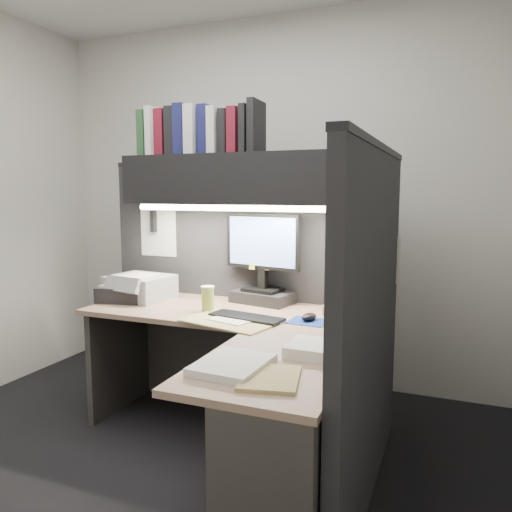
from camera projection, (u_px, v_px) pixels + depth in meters
name	position (u px, v px, depth m)	size (l,w,h in m)	color
floor	(167.00, 471.00, 2.56)	(3.50, 3.50, 0.00)	black
wall_back	(270.00, 202.00, 3.77)	(3.50, 0.04, 2.70)	silver
partition_back	(244.00, 287.00, 3.30)	(1.90, 0.06, 1.60)	black
partition_right	(370.00, 330.00, 2.26)	(0.06, 1.50, 1.60)	black
desk	(243.00, 402.00, 2.34)	(1.70, 1.53, 0.73)	#967860
overhead_shelf	(246.00, 179.00, 3.01)	(1.55, 0.34, 0.30)	black
task_light_tube	(237.00, 208.00, 2.91)	(0.04, 0.04, 1.32)	white
monitor	(263.00, 268.00, 3.11)	(0.52, 0.30, 0.56)	black
keyboard	(246.00, 317.00, 2.73)	(0.42, 0.14, 0.02)	black
mousepad	(308.00, 321.00, 2.68)	(0.20, 0.18, 0.00)	navy
mouse	(309.00, 317.00, 2.69)	(0.07, 0.11, 0.04)	black
telephone	(348.00, 305.00, 2.86)	(0.23, 0.24, 0.10)	beige
coffee_cup	(208.00, 300.00, 2.91)	(0.07, 0.07, 0.14)	#B8C74F
printer	(140.00, 287.00, 3.26)	(0.38, 0.32, 0.15)	#9C9FA1
notebook_stack	(127.00, 293.00, 3.21)	(0.32, 0.27, 0.10)	black
open_folder	(231.00, 321.00, 2.68)	(0.49, 0.32, 0.01)	tan
paper_stack_a	(319.00, 350.00, 2.13)	(0.26, 0.22, 0.05)	white
paper_stack_b	(233.00, 365.00, 1.97)	(0.25, 0.32, 0.03)	white
manila_stack	(270.00, 378.00, 1.85)	(0.21, 0.27, 0.02)	tan
binder_row	(199.00, 132.00, 3.09)	(0.80, 0.26, 0.31)	#264D2C
pinned_papers	(282.00, 258.00, 2.79)	(1.76, 1.31, 0.51)	white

